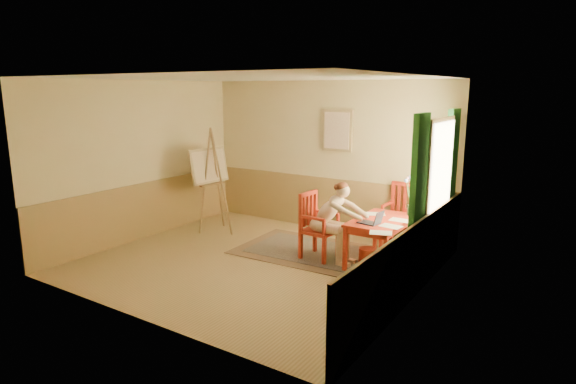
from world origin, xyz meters
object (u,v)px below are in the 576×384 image
Objects in this scene: table at (381,225)px; easel at (211,170)px; chair_back at (400,215)px; figure at (333,218)px; chair_left at (317,226)px; laptop at (372,221)px.

table is 0.61× the size of easel.
table is at bearing -86.81° from chair_back.
table is 0.94× the size of figure.
chair_back reaches higher than chair_left.
figure is at bearing -115.03° from chair_back.
figure reaches higher than table.
figure is (-0.67, -0.29, 0.08)m from table.
chair_back is (-0.06, 1.02, -0.09)m from table.
chair_left is at bearing -6.73° from easel.
figure is 2.80m from easel.
chair_back is (0.90, 1.29, 0.01)m from chair_left.
table is 3.45m from easel.
chair_left is 1.57m from chair_back.
chair_back reaches higher than table.
figure reaches higher than chair_left.
figure reaches higher than chair_back.
chair_back is at bearing 16.55° from easel.
figure is at bearing -6.49° from easel.
chair_left is 2.55m from easel.
chair_left reaches higher than laptop.
table is 1.10× the size of chair_back.
easel is (-3.41, 0.02, 0.53)m from table.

